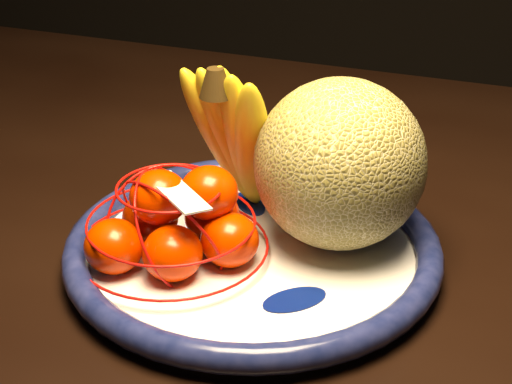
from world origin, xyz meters
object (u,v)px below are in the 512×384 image
(banana_bunch, at_px, (237,134))
(mandarin_bag, at_px, (177,224))
(fruit_bowl, at_px, (253,249))
(cantaloupe, at_px, (340,164))
(dining_table, at_px, (96,225))

(banana_bunch, xyz_separation_m, mandarin_bag, (-0.03, -0.09, -0.06))
(fruit_bowl, height_order, mandarin_bag, mandarin_bag)
(banana_bunch, bearing_deg, cantaloupe, 7.73)
(dining_table, distance_m, mandarin_bag, 0.29)
(dining_table, distance_m, fruit_bowl, 0.30)
(dining_table, height_order, mandarin_bag, mandarin_bag)
(fruit_bowl, bearing_deg, mandarin_bag, -152.58)
(banana_bunch, bearing_deg, mandarin_bag, -90.99)
(mandarin_bag, bearing_deg, dining_table, 137.16)
(fruit_bowl, relative_size, banana_bunch, 1.99)
(banana_bunch, bearing_deg, fruit_bowl, -43.33)
(dining_table, xyz_separation_m, fruit_bowl, (0.25, -0.14, 0.10))
(cantaloupe, bearing_deg, banana_bunch, 171.30)
(fruit_bowl, relative_size, cantaloupe, 2.22)
(banana_bunch, bearing_deg, dining_table, 175.48)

